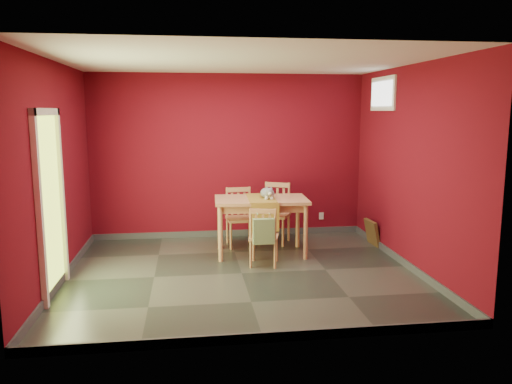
{
  "coord_description": "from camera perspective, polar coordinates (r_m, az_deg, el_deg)",
  "views": [
    {
      "loc": [
        -0.65,
        -6.23,
        2.1
      ],
      "look_at": [
        0.25,
        0.45,
        1.0
      ],
      "focal_mm": 35.0,
      "sensor_mm": 36.0,
      "label": 1
    }
  ],
  "objects": [
    {
      "name": "tote_bag",
      "position": [
        6.59,
        0.89,
        -4.5
      ],
      "size": [
        0.28,
        0.18,
        0.41
      ],
      "color": "#769760",
      "rests_on": "chair_near"
    },
    {
      "name": "outlet_plate",
      "position": [
        8.71,
        7.48,
        -2.73
      ],
      "size": [
        0.08,
        0.02,
        0.12
      ],
      "primitive_type": "cube",
      "color": "silver",
      "rests_on": "room_shell"
    },
    {
      "name": "picture_frame",
      "position": [
        8.1,
        13.13,
        -4.55
      ],
      "size": [
        0.15,
        0.41,
        0.4
      ],
      "color": "brown",
      "rests_on": "ground"
    },
    {
      "name": "room_shell",
      "position": [
        6.59,
        -1.65,
        -8.86
      ],
      "size": [
        4.5,
        4.5,
        4.5
      ],
      "color": "#600915",
      "rests_on": "ground"
    },
    {
      "name": "window",
      "position": [
        7.79,
        14.27,
        10.83
      ],
      "size": [
        0.05,
        0.9,
        0.5
      ],
      "color": "white",
      "rests_on": "room_shell"
    },
    {
      "name": "table_runner",
      "position": [
        7.15,
        0.75,
        -1.41
      ],
      "size": [
        0.43,
        0.83,
        0.41
      ],
      "color": "olive",
      "rests_on": "dining_table"
    },
    {
      "name": "ground",
      "position": [
        6.61,
        -1.65,
        -9.27
      ],
      "size": [
        4.5,
        4.5,
        0.0
      ],
      "primitive_type": "plane",
      "color": "#2D342D",
      "rests_on": "ground"
    },
    {
      "name": "chair_far_left",
      "position": [
        7.83,
        -1.85,
        -2.8
      ],
      "size": [
        0.45,
        0.45,
        0.91
      ],
      "color": "tan",
      "rests_on": "ground"
    },
    {
      "name": "cat",
      "position": [
        7.27,
        1.3,
        0.11
      ],
      "size": [
        0.24,
        0.43,
        0.21
      ],
      "primitive_type": null,
      "rotation": [
        0.0,
        0.0,
        -0.06
      ],
      "color": "slate",
      "rests_on": "table_runner"
    },
    {
      "name": "chair_near",
      "position": [
        6.82,
        0.89,
        -5.02
      ],
      "size": [
        0.46,
        0.46,
        0.82
      ],
      "color": "tan",
      "rests_on": "ground"
    },
    {
      "name": "doorway",
      "position": [
        6.12,
        -22.51,
        -0.63
      ],
      "size": [
        0.06,
        1.01,
        2.13
      ],
      "color": "#B7D838",
      "rests_on": "ground"
    },
    {
      "name": "chair_far_right",
      "position": [
        8.01,
        2.19,
        -2.34
      ],
      "size": [
        0.59,
        0.59,
        0.96
      ],
      "color": "tan",
      "rests_on": "ground"
    },
    {
      "name": "dining_table",
      "position": [
        7.29,
        0.59,
        -1.53
      ],
      "size": [
        1.37,
        0.84,
        0.84
      ],
      "color": "tan",
      "rests_on": "ground"
    }
  ]
}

